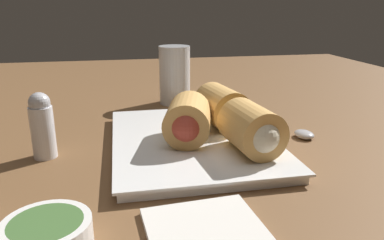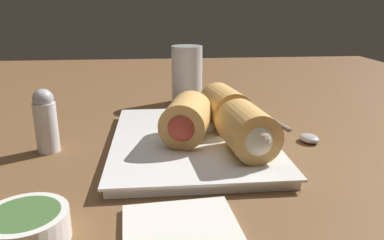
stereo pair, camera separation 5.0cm
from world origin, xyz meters
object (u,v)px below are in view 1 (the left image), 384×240
Objects in this scene: dipping_bowl_near at (47,235)px; salt_shaker at (42,125)px; spoon at (295,130)px; napkin at (210,239)px; serving_plate at (192,141)px; drinking_glass at (175,75)px.

salt_shaker reaches higher than dipping_bowl_near.
spoon is at bearing -86.62° from salt_shaker.
spoon is 31.31cm from napkin.
napkin is at bearing 172.77° from serving_plate.
dipping_bowl_near is 0.42× the size of spoon.
drinking_glass is (21.99, 15.52, 5.22)cm from spoon.
napkin is at bearing 141.19° from spoon.
dipping_bowl_near is 21.27cm from salt_shaker.
serving_plate is at bearing -90.14° from salt_shaker.
serving_plate is at bearing 176.96° from drinking_glass.
dipping_bowl_near is at bearing -170.10° from salt_shaker.
dipping_bowl_near is at bearing 124.80° from spoon.
serving_plate is at bearing 97.50° from spoon.
serving_plate is at bearing -7.23° from napkin.
serving_plate is 3.36× the size of salt_shaker.
salt_shaker is (-2.16, 36.59, 3.89)cm from spoon.
serving_plate is 1.68× the size of spoon.
dipping_bowl_near reaches higher than napkin.
dipping_bowl_near reaches higher than serving_plate.
salt_shaker is (22.23, 16.97, 4.10)cm from napkin.
drinking_glass reaches higher than napkin.
napkin is 1.12× the size of drinking_glass.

